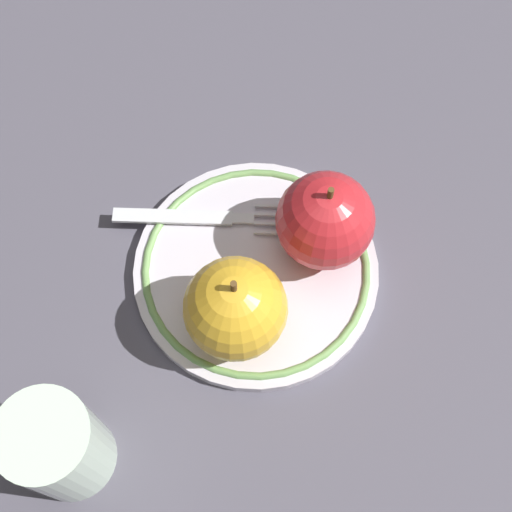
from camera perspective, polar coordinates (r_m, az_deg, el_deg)
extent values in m
plane|color=#504D59|center=(0.58, -0.99, 0.65)|extent=(2.00, 2.00, 0.00)
cylinder|color=silver|center=(0.56, 0.00, -1.17)|extent=(0.19, 0.19, 0.01)
torus|color=#72A159|center=(0.56, 0.00, -0.97)|extent=(0.18, 0.18, 0.01)
sphere|color=gold|center=(0.50, -1.66, -4.21)|extent=(0.07, 0.07, 0.07)
cylinder|color=brown|center=(0.46, -1.79, -2.47)|extent=(0.00, 0.00, 0.01)
sphere|color=red|center=(0.53, 5.55, 2.82)|extent=(0.07, 0.07, 0.07)
cylinder|color=brown|center=(0.50, 5.97, 4.98)|extent=(0.00, 0.00, 0.01)
cube|color=silver|center=(0.58, -6.69, 3.14)|extent=(0.10, 0.04, 0.00)
cube|color=silver|center=(0.57, -1.02, 3.00)|extent=(0.02, 0.01, 0.00)
cube|color=silver|center=(0.57, 2.92, 1.81)|extent=(0.06, 0.02, 0.00)
cube|color=silver|center=(0.57, 2.93, 2.53)|extent=(0.06, 0.02, 0.00)
cube|color=silver|center=(0.57, 2.94, 3.24)|extent=(0.06, 0.02, 0.00)
cube|color=silver|center=(0.58, 2.95, 3.94)|extent=(0.06, 0.02, 0.00)
cylinder|color=silver|center=(0.50, -15.53, -14.48)|extent=(0.06, 0.06, 0.09)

